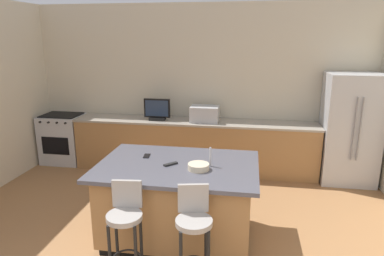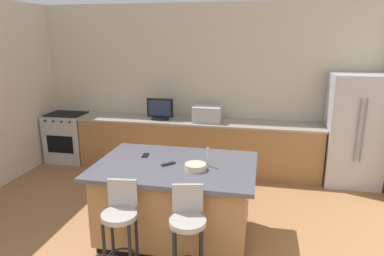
{
  "view_description": "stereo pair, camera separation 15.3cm",
  "coord_description": "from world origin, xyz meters",
  "px_view_note": "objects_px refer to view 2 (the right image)",
  "views": [
    {
      "loc": [
        0.89,
        -0.94,
        2.33
      ],
      "look_at": [
        0.14,
        3.45,
        1.14
      ],
      "focal_mm": 32.24,
      "sensor_mm": 36.0,
      "label": 1
    },
    {
      "loc": [
        1.04,
        -0.91,
        2.33
      ],
      "look_at": [
        0.14,
        3.45,
        1.14
      ],
      "focal_mm": 32.24,
      "sensor_mm": 36.0,
      "label": 2
    }
  ],
  "objects_px": {
    "bar_stool_left": "(121,222)",
    "bar_stool_right": "(188,229)",
    "kitchen_island": "(176,200)",
    "microwave": "(207,114)",
    "tv_monitor": "(160,110)",
    "fruit_bowl": "(196,167)",
    "refrigerator": "(354,130)",
    "range_oven": "(69,137)",
    "cell_phone": "(146,155)",
    "tv_remote": "(168,164)"
  },
  "relations": [
    {
      "from": "kitchen_island",
      "to": "tv_monitor",
      "type": "relative_size",
      "value": 3.94
    },
    {
      "from": "bar_stool_right",
      "to": "cell_phone",
      "type": "xyz_separation_m",
      "value": [
        -0.74,
        0.99,
        0.33
      ]
    },
    {
      "from": "kitchen_island",
      "to": "tv_monitor",
      "type": "xyz_separation_m",
      "value": [
        -0.81,
        2.12,
        0.6
      ]
    },
    {
      "from": "tv_monitor",
      "to": "fruit_bowl",
      "type": "xyz_separation_m",
      "value": [
        1.07,
        -2.24,
        -0.12
      ]
    },
    {
      "from": "kitchen_island",
      "to": "cell_phone",
      "type": "height_order",
      "value": "cell_phone"
    },
    {
      "from": "kitchen_island",
      "to": "bar_stool_left",
      "type": "height_order",
      "value": "bar_stool_left"
    },
    {
      "from": "microwave",
      "to": "bar_stool_left",
      "type": "xyz_separation_m",
      "value": [
        -0.36,
        -2.97,
        -0.43
      ]
    },
    {
      "from": "kitchen_island",
      "to": "range_oven",
      "type": "xyz_separation_m",
      "value": [
        -2.67,
        2.17,
        -0.01
      ]
    },
    {
      "from": "refrigerator",
      "to": "microwave",
      "type": "relative_size",
      "value": 3.7
    },
    {
      "from": "tv_monitor",
      "to": "cell_phone",
      "type": "bearing_deg",
      "value": -78.56
    },
    {
      "from": "fruit_bowl",
      "to": "tv_remote",
      "type": "xyz_separation_m",
      "value": [
        -0.33,
        0.09,
        -0.02
      ]
    },
    {
      "from": "kitchen_island",
      "to": "tv_remote",
      "type": "height_order",
      "value": "tv_remote"
    },
    {
      "from": "tv_monitor",
      "to": "fruit_bowl",
      "type": "distance_m",
      "value": 2.49
    },
    {
      "from": "kitchen_island",
      "to": "refrigerator",
      "type": "xyz_separation_m",
      "value": [
        2.39,
        2.12,
        0.41
      ]
    },
    {
      "from": "refrigerator",
      "to": "microwave",
      "type": "xyz_separation_m",
      "value": [
        -2.37,
        0.05,
        0.15
      ]
    },
    {
      "from": "cell_phone",
      "to": "tv_remote",
      "type": "xyz_separation_m",
      "value": [
        0.35,
        -0.24,
        0.01
      ]
    },
    {
      "from": "refrigerator",
      "to": "bar_stool_left",
      "type": "height_order",
      "value": "refrigerator"
    },
    {
      "from": "microwave",
      "to": "bar_stool_right",
      "type": "distance_m",
      "value": 3.01
    },
    {
      "from": "kitchen_island",
      "to": "tv_monitor",
      "type": "bearing_deg",
      "value": 110.96
    },
    {
      "from": "tv_monitor",
      "to": "tv_remote",
      "type": "relative_size",
      "value": 2.7
    },
    {
      "from": "refrigerator",
      "to": "bar_stool_right",
      "type": "xyz_separation_m",
      "value": [
        -2.07,
        -2.91,
        -0.28
      ]
    },
    {
      "from": "kitchen_island",
      "to": "microwave",
      "type": "xyz_separation_m",
      "value": [
        0.02,
        2.17,
        0.56
      ]
    },
    {
      "from": "bar_stool_right",
      "to": "fruit_bowl",
      "type": "distance_m",
      "value": 0.76
    },
    {
      "from": "fruit_bowl",
      "to": "range_oven",
      "type": "bearing_deg",
      "value": 141.91
    },
    {
      "from": "range_oven",
      "to": "tv_remote",
      "type": "bearing_deg",
      "value": -40.39
    },
    {
      "from": "microwave",
      "to": "bar_stool_right",
      "type": "relative_size",
      "value": 0.48
    },
    {
      "from": "refrigerator",
      "to": "cell_phone",
      "type": "height_order",
      "value": "refrigerator"
    },
    {
      "from": "kitchen_island",
      "to": "range_oven",
      "type": "distance_m",
      "value": 3.44
    },
    {
      "from": "tv_remote",
      "to": "bar_stool_left",
      "type": "bearing_deg",
      "value": -65.49
    },
    {
      "from": "microwave",
      "to": "fruit_bowl",
      "type": "bearing_deg",
      "value": -84.07
    },
    {
      "from": "bar_stool_left",
      "to": "tv_remote",
      "type": "bearing_deg",
      "value": 63.82
    },
    {
      "from": "kitchen_island",
      "to": "bar_stool_left",
      "type": "xyz_separation_m",
      "value": [
        -0.34,
        -0.8,
        0.13
      ]
    },
    {
      "from": "refrigerator",
      "to": "bar_stool_left",
      "type": "distance_m",
      "value": 4.0
    },
    {
      "from": "microwave",
      "to": "tv_remote",
      "type": "relative_size",
      "value": 2.82
    },
    {
      "from": "tv_remote",
      "to": "kitchen_island",
      "type": "bearing_deg",
      "value": 71.15
    },
    {
      "from": "bar_stool_left",
      "to": "cell_phone",
      "type": "relative_size",
      "value": 6.66
    },
    {
      "from": "refrigerator",
      "to": "microwave",
      "type": "distance_m",
      "value": 2.37
    },
    {
      "from": "bar_stool_left",
      "to": "bar_stool_right",
      "type": "relative_size",
      "value": 0.99
    },
    {
      "from": "refrigerator",
      "to": "tv_remote",
      "type": "bearing_deg",
      "value": -138.76
    },
    {
      "from": "refrigerator",
      "to": "range_oven",
      "type": "height_order",
      "value": "refrigerator"
    },
    {
      "from": "range_oven",
      "to": "cell_phone",
      "type": "bearing_deg",
      "value": -41.29
    },
    {
      "from": "tv_monitor",
      "to": "fruit_bowl",
      "type": "bearing_deg",
      "value": -64.5
    },
    {
      "from": "tv_monitor",
      "to": "tv_remote",
      "type": "bearing_deg",
      "value": -71.09
    },
    {
      "from": "refrigerator",
      "to": "tv_monitor",
      "type": "relative_size",
      "value": 3.87
    },
    {
      "from": "range_oven",
      "to": "bar_stool_right",
      "type": "height_order",
      "value": "bar_stool_right"
    },
    {
      "from": "range_oven",
      "to": "tv_monitor",
      "type": "height_order",
      "value": "tv_monitor"
    },
    {
      "from": "refrigerator",
      "to": "fruit_bowl",
      "type": "bearing_deg",
      "value": -133.51
    },
    {
      "from": "bar_stool_right",
      "to": "bar_stool_left",
      "type": "bearing_deg",
      "value": 168.16
    },
    {
      "from": "bar_stool_left",
      "to": "fruit_bowl",
      "type": "relative_size",
      "value": 4.27
    },
    {
      "from": "refrigerator",
      "to": "tv_remote",
      "type": "height_order",
      "value": "refrigerator"
    }
  ]
}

